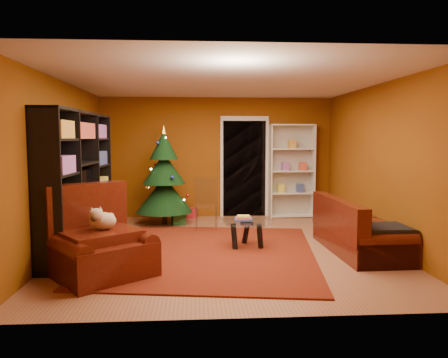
{
  "coord_description": "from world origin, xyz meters",
  "views": [
    {
      "loc": [
        -0.47,
        -6.78,
        1.73
      ],
      "look_at": [
        0.0,
        0.4,
        1.05
      ],
      "focal_mm": 35.0,
      "sensor_mm": 36.0,
      "label": 1
    }
  ],
  "objects": [
    {
      "name": "floor",
      "position": [
        0.0,
        0.0,
        -0.03
      ],
      "size": [
        5.0,
        5.5,
        0.05
      ],
      "primitive_type": "cube",
      "color": "brown",
      "rests_on": "ground"
    },
    {
      "name": "rug",
      "position": [
        -0.28,
        -0.35,
        0.01
      ],
      "size": [
        3.59,
        4.03,
        0.02
      ],
      "primitive_type": "cube",
      "rotation": [
        0.0,
        0.0,
        -0.14
      ],
      "color": "maroon",
      "rests_on": "floor"
    },
    {
      "name": "ceiling",
      "position": [
        0.0,
        0.0,
        2.62
      ],
      "size": [
        5.0,
        5.5,
        0.05
      ],
      "primitive_type": "cube",
      "color": "silver",
      "rests_on": "wall_back"
    },
    {
      "name": "wall_right",
      "position": [
        2.52,
        0.0,
        1.3
      ],
      "size": [
        0.05,
        5.5,
        2.6
      ],
      "primitive_type": "cube",
      "color": "brown",
      "rests_on": "ground"
    },
    {
      "name": "sofa",
      "position": [
        2.02,
        -0.41,
        0.42
      ],
      "size": [
        0.92,
        1.96,
        0.84
      ],
      "primitive_type": null,
      "rotation": [
        0.0,
        0.0,
        1.6
      ],
      "color": "#3C1009",
      "rests_on": "rug"
    },
    {
      "name": "gift_box_red",
      "position": [
        -0.55,
        2.59,
        0.11
      ],
      "size": [
        0.23,
        0.23,
        0.21
      ],
      "primitive_type": "cube",
      "rotation": [
        0.0,
        0.0,
        -0.1
      ],
      "color": "#AC1D27",
      "rests_on": "floor"
    },
    {
      "name": "wall_back",
      "position": [
        0.0,
        2.77,
        1.3
      ],
      "size": [
        5.0,
        0.05,
        2.6
      ],
      "primitive_type": "cube",
      "color": "brown",
      "rests_on": "ground"
    },
    {
      "name": "armchair",
      "position": [
        -1.65,
        -1.35,
        0.46
      ],
      "size": [
        1.66,
        1.66,
        0.92
      ],
      "primitive_type": null,
      "rotation": [
        0.0,
        0.0,
        0.65
      ],
      "color": "#3C1009",
      "rests_on": "rug"
    },
    {
      "name": "christmas_tree",
      "position": [
        -1.1,
        1.96,
        0.97
      ],
      "size": [
        1.19,
        1.19,
        2.0
      ],
      "primitive_type": null,
      "rotation": [
        0.0,
        0.0,
        -0.07
      ],
      "color": "black",
      "rests_on": "floor"
    },
    {
      "name": "white_bookshelf",
      "position": [
        1.62,
        2.57,
        1.01
      ],
      "size": [
        0.97,
        0.36,
        2.08
      ],
      "primitive_type": null,
      "rotation": [
        0.0,
        0.0,
        0.01
      ],
      "color": "white",
      "rests_on": "floor"
    },
    {
      "name": "media_unit",
      "position": [
        -2.27,
        0.0,
        1.06
      ],
      "size": [
        0.5,
        2.78,
        2.12
      ],
      "primitive_type": null,
      "rotation": [
        0.0,
        0.0,
        -0.03
      ],
      "color": "black",
      "rests_on": "floor"
    },
    {
      "name": "dog",
      "position": [
        -1.64,
        -1.28,
        0.69
      ],
      "size": [
        0.5,
        0.48,
        0.3
      ],
      "primitive_type": null,
      "rotation": [
        0.0,
        0.0,
        0.65
      ],
      "color": "beige",
      "rests_on": "armchair"
    },
    {
      "name": "coffee_table",
      "position": [
        0.33,
        -0.07,
        0.22
      ],
      "size": [
        0.9,
        0.9,
        0.52
      ],
      "primitive_type": null,
      "rotation": [
        0.0,
        0.0,
        -0.08
      ],
      "color": "gray",
      "rests_on": "rug"
    },
    {
      "name": "gift_box_green",
      "position": [
        -0.82,
        1.9,
        0.12
      ],
      "size": [
        0.3,
        0.3,
        0.25
      ],
      "primitive_type": "cube",
      "rotation": [
        0.0,
        0.0,
        0.23
      ],
      "color": "#1F5927",
      "rests_on": "floor"
    },
    {
      "name": "acrylic_chair",
      "position": [
        -0.27,
        1.34,
        0.44
      ],
      "size": [
        0.46,
        0.5,
        0.89
      ],
      "primitive_type": null,
      "rotation": [
        0.0,
        0.0,
        -0.01
      ],
      "color": "#66605B",
      "rests_on": "rug"
    },
    {
      "name": "wall_left",
      "position": [
        -2.52,
        0.0,
        1.3
      ],
      "size": [
        0.05,
        5.5,
        2.6
      ],
      "primitive_type": "cube",
      "color": "brown",
      "rests_on": "ground"
    },
    {
      "name": "doorway",
      "position": [
        0.6,
        2.73,
        1.05
      ],
      "size": [
        1.06,
        0.6,
        2.16
      ],
      "primitive_type": null,
      "color": "black",
      "rests_on": "floor"
    }
  ]
}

